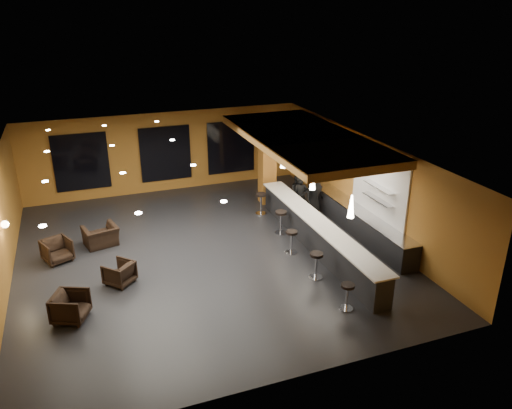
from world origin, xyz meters
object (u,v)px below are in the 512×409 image
object	(u,v)px
prep_counter	(360,223)
staff_c	(314,193)
bar_counter	(317,236)
staff_b	(298,193)
pendant_2	(283,159)
staff_a	(301,196)
bar_stool_0	(347,293)
bar_stool_1	(316,262)
column	(267,162)
bar_stool_2	(292,239)
armchair_d	(101,236)
pendant_0	(351,206)
armchair_b	(119,273)
pendant_1	(313,180)
armchair_a	(70,307)
armchair_c	(57,250)
bar_stool_3	(281,219)
bar_stool_4	(261,201)

from	to	relation	value
prep_counter	staff_c	world-z (taller)	staff_c
bar_counter	staff_b	xyz separation A→B (m)	(0.82, 3.30, 0.26)
pendant_2	staff_a	xyz separation A→B (m)	(0.71, -0.17, -1.56)
bar_stool_0	bar_stool_1	bearing A→B (deg)	91.10
column	staff_c	distance (m)	2.39
bar_stool_2	armchair_d	bearing A→B (deg)	154.62
pendant_0	armchair_b	size ratio (longest dim) A/B	0.90
pendant_1	staff_b	size ratio (longest dim) A/B	0.46
staff_c	armchair_b	xyz separation A→B (m)	(-7.78, -2.67, -0.56)
armchair_a	bar_stool_1	distance (m)	7.07
prep_counter	column	world-z (taller)	column
staff_c	bar_stool_2	distance (m)	3.47
column	pendant_0	distance (m)	6.63
bar_stool_2	bar_counter	bearing A→B (deg)	-1.63
pendant_1	armchair_d	bearing A→B (deg)	161.15
pendant_0	staff_b	distance (m)	5.59
column	pendant_1	world-z (taller)	column
armchair_b	armchair_c	distance (m)	2.74
pendant_0	bar_stool_3	bearing A→B (deg)	100.59
staff_c	bar_stool_3	size ratio (longest dim) A/B	2.13
armchair_d	column	bearing A→B (deg)	-178.91
staff_a	armchair_b	distance (m)	7.79
staff_c	bar_stool_4	xyz separation A→B (m)	(-1.92, 0.77, -0.36)
bar_counter	bar_stool_4	bearing A→B (deg)	101.29
pendant_1	armchair_a	distance (m)	8.42
pendant_2	armchair_c	distance (m)	8.56
prep_counter	bar_stool_1	world-z (taller)	prep_counter
pendant_1	armchair_b	size ratio (longest dim) A/B	0.90
staff_a	armchair_a	world-z (taller)	staff_a
bar_counter	pendant_0	bearing A→B (deg)	-90.00
prep_counter	bar_stool_2	bearing A→B (deg)	-170.82
armchair_c	armchair_d	xyz separation A→B (m)	(1.41, 0.68, -0.03)
bar_stool_1	bar_stool_3	bearing A→B (deg)	85.91
prep_counter	bar_stool_2	distance (m)	2.97
pendant_1	armchair_b	xyz separation A→B (m)	(-6.55, -0.46, -2.00)
pendant_1	staff_c	xyz separation A→B (m)	(1.22, 2.22, -1.43)
bar_stool_2	staff_a	bearing A→B (deg)	59.67
armchair_b	armchair_a	bearing A→B (deg)	2.18
bar_stool_0	bar_stool_2	size ratio (longest dim) A/B	0.97
staff_b	bar_stool_0	size ratio (longest dim) A/B	1.94
bar_counter	staff_c	size ratio (longest dim) A/B	4.36
column	armchair_d	world-z (taller)	column
pendant_2	armchair_d	size ratio (longest dim) A/B	0.64
prep_counter	pendant_0	world-z (taller)	pendant_0
column	armchair_b	bearing A→B (deg)	-145.20
column	armchair_b	size ratio (longest dim) A/B	4.52
pendant_0	armchair_d	size ratio (longest dim) A/B	0.64
staff_a	bar_stool_4	world-z (taller)	staff_a
bar_counter	armchair_c	world-z (taller)	bar_counter
pendant_2	armchair_a	bearing A→B (deg)	-151.15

